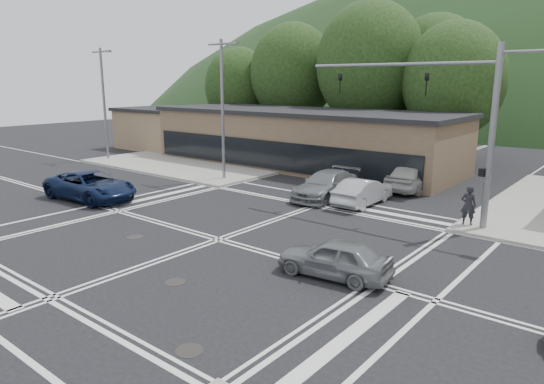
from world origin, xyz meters
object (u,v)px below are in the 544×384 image
Objects in this scene: car_queue_a at (363,192)px; car_queue_b at (414,176)px; car_northbound at (326,185)px; pedestrian at (468,205)px; car_blue_west at (90,186)px; car_grey_center at (334,258)px.

car_queue_a is 5.05m from car_queue_b.
car_northbound is 2.91× the size of pedestrian.
car_queue_b is at bearing -48.76° from car_blue_west.
pedestrian reaches higher than car_grey_center.
car_northbound reaches higher than car_grey_center.
car_blue_west is at bearing 33.80° from car_queue_a.
car_northbound is at bearing -153.23° from car_grey_center.
car_queue_a is 2.31m from car_northbound.
car_queue_b is 7.65m from pedestrian.
car_queue_b is at bearing -174.37° from car_grey_center.
car_queue_b reaches higher than car_northbound.
pedestrian reaches higher than car_queue_b.
car_grey_center is at bearing 102.10° from car_queue_b.
pedestrian is at bearing -8.56° from car_northbound.
car_queue_a is at bearing -2.95° from car_northbound.
car_grey_center is at bearing -97.69° from car_blue_west.
pedestrian is (8.00, -0.79, 0.29)m from car_northbound.
car_queue_b is (12.98, 13.50, 0.06)m from car_blue_west.
car_blue_west reaches higher than car_queue_a.
pedestrian is (5.69, -0.79, 0.34)m from car_queue_a.
car_blue_west is at bearing 45.24° from car_queue_b.
car_queue_a is at bearing -60.20° from car_blue_west.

